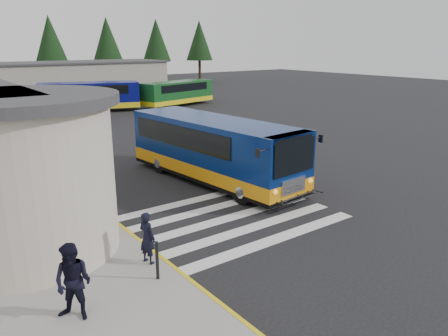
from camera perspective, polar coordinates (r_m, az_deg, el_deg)
ground at (r=17.30m, az=-0.01°, el=-5.47°), size 140.00×140.00×0.00m
curb_strip at (r=18.88m, az=-17.43°, el=-4.11°), size 0.12×34.00×0.16m
crosswalk at (r=16.43m, az=0.25°, el=-6.65°), size 8.00×5.35×0.01m
depot_building at (r=57.26m, az=-21.06°, el=10.71°), size 26.40×8.40×4.20m
tree_line at (r=64.91m, az=-23.27°, el=15.13°), size 58.40×4.40×10.00m
transit_bus at (r=20.54m, az=-1.30°, el=2.13°), size 4.11×10.66×2.95m
pedestrian_a at (r=12.93m, az=-10.00°, el=-8.95°), size 0.51×0.65×1.56m
pedestrian_b at (r=10.84m, az=-19.11°, el=-13.91°), size 1.13×1.15×1.87m
bollard at (r=12.14m, az=-8.73°, el=-11.84°), size 0.09×0.09×1.10m
far_bus_a at (r=44.12m, az=-17.18°, el=9.06°), size 9.56×5.42×2.38m
far_bus_b at (r=46.57m, az=-6.11°, el=9.83°), size 8.73×4.20×2.17m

